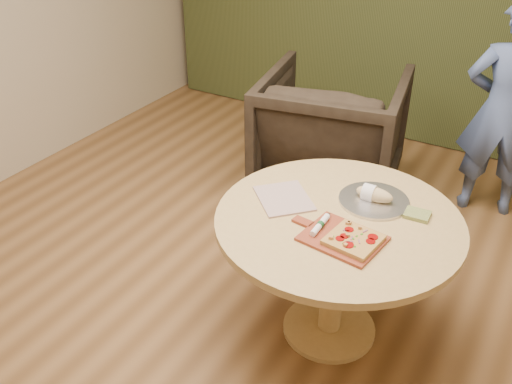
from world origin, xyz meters
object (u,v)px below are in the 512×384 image
object	(u,v)px
pedestal_table	(337,241)
person_standing	(504,111)
serving_tray	(374,200)
pizza_paddle	(341,238)
flatbread_pizza	(353,240)
cutlery_roll	(320,225)
armchair	(332,127)
bread_roll	(373,194)

from	to	relation	value
pedestal_table	person_standing	world-z (taller)	person_standing
serving_tray	person_standing	distance (m)	1.55
pizza_paddle	flatbread_pizza	bearing A→B (deg)	-0.20
cutlery_roll	armchair	world-z (taller)	armchair
flatbread_pizza	bread_roll	bearing A→B (deg)	98.20
armchair	person_standing	bearing A→B (deg)	-174.05
pedestal_table	cutlery_roll	distance (m)	0.22
cutlery_roll	bread_roll	world-z (taller)	bread_roll
pizza_paddle	armchair	world-z (taller)	armchair
cutlery_roll	person_standing	bearing A→B (deg)	74.15
armchair	person_standing	world-z (taller)	person_standing
pedestal_table	bread_roll	bearing A→B (deg)	69.27
pedestal_table	serving_tray	bearing A→B (deg)	67.31
pizza_paddle	flatbread_pizza	size ratio (longest dim) A/B	1.88
pizza_paddle	cutlery_roll	distance (m)	0.12
pedestal_table	armchair	world-z (taller)	armchair
pizza_paddle	cutlery_roll	world-z (taller)	cutlery_roll
flatbread_pizza	armchair	xyz separation A→B (m)	(-0.79, 1.57, -0.26)
pizza_paddle	serving_tray	world-z (taller)	serving_tray
armchair	person_standing	xyz separation A→B (m)	(1.10, 0.33, 0.25)
flatbread_pizza	cutlery_roll	xyz separation A→B (m)	(-0.18, 0.03, 0.00)
flatbread_pizza	pedestal_table	bearing A→B (deg)	130.21
bread_roll	serving_tray	bearing A→B (deg)	0.00
armchair	pizza_paddle	bearing A→B (deg)	104.25
bread_roll	person_standing	distance (m)	1.55
pedestal_table	flatbread_pizza	bearing A→B (deg)	-49.79
pizza_paddle	flatbread_pizza	world-z (taller)	flatbread_pizza
pedestal_table	flatbread_pizza	xyz separation A→B (m)	(0.14, -0.17, 0.17)
cutlery_roll	person_standing	distance (m)	1.93
armchair	flatbread_pizza	bearing A→B (deg)	106.03
bread_roll	person_standing	xyz separation A→B (m)	(0.37, 1.51, -0.03)
bread_roll	person_standing	size ratio (longest dim) A/B	0.13
pedestal_table	cutlery_roll	world-z (taller)	cutlery_roll
pedestal_table	pizza_paddle	size ratio (longest dim) A/B	2.63
pedestal_table	cutlery_roll	bearing A→B (deg)	-104.47
serving_tray	armchair	size ratio (longest dim) A/B	0.35
pizza_paddle	cutlery_roll	bearing A→B (deg)	179.01
pedestal_table	flatbread_pizza	distance (m)	0.28
flatbread_pizza	cutlery_roll	world-z (taller)	flatbread_pizza
flatbread_pizza	cutlery_roll	bearing A→B (deg)	171.91
armchair	serving_tray	bearing A→B (deg)	111.50
bread_roll	armchair	distance (m)	1.42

